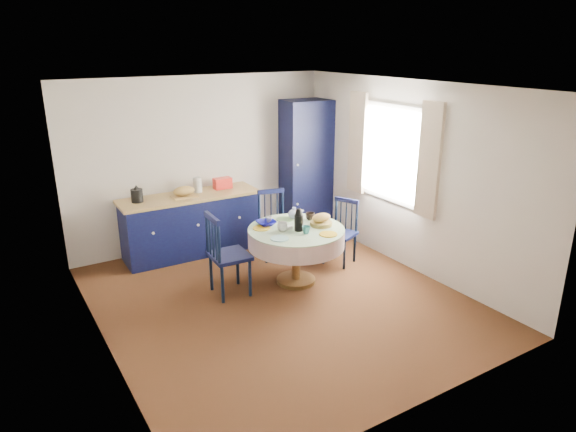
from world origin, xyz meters
The scene contains 17 objects.
floor centered at (0.00, 0.00, 0.00)m, with size 4.50×4.50×0.00m, color black.
ceiling centered at (0.00, 0.00, 2.50)m, with size 4.50×4.50×0.00m, color white.
wall_back centered at (0.00, 2.25, 1.25)m, with size 4.00×0.02×2.50m, color beige.
wall_left centered at (-2.00, 0.00, 1.25)m, with size 0.02×4.50×2.50m, color beige.
wall_right centered at (2.00, 0.00, 1.25)m, with size 0.02×4.50×2.50m, color beige.
window centered at (1.95, 0.30, 1.52)m, with size 0.10×1.74×1.45m.
kitchen_counter centered at (-0.35, 1.90, 0.46)m, with size 1.99×0.66×1.12m.
pantry_cabinet centered at (1.66, 1.94, 1.05)m, with size 0.78×0.59×2.09m.
dining_table centered at (0.44, 0.30, 0.61)m, with size 1.21×1.21×1.01m.
chair_left centered at (-0.47, 0.46, 0.53)m, with size 0.47×0.49×1.04m.
chair_far centered at (0.62, 1.19, 0.49)m, with size 0.52×0.50×0.96m.
chair_right centered at (1.31, 0.52, 0.45)m, with size 0.51×0.52×0.90m.
mug_a centered at (0.24, 0.32, 0.78)m, with size 0.13×0.13×0.10m, color silver.
mug_b centered at (0.44, 0.09, 0.78)m, with size 0.10×0.10×0.09m, color #2E7373.
mug_c centered at (0.76, 0.48, 0.78)m, with size 0.13×0.13×0.10m, color black.
mug_d centered at (0.25, 0.66, 0.77)m, with size 0.09×0.09×0.08m, color silver.
cobalt_bowl centered at (0.17, 0.60, 0.76)m, with size 0.24×0.24×0.06m, color #08086F.
Camera 1 is at (-2.81, -4.75, 2.95)m, focal length 32.00 mm.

